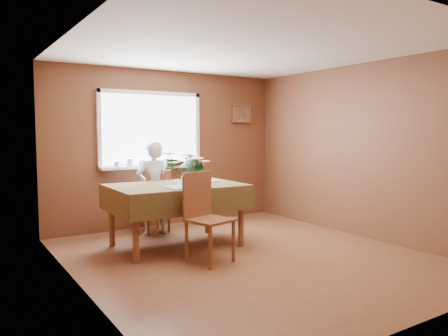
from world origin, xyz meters
TOP-DOWN VIEW (x-y plane):
  - floor at (0.00, 0.00)m, footprint 4.50×4.50m
  - ceiling at (0.00, 0.00)m, footprint 4.50×4.50m
  - wall_back at (0.00, 2.25)m, footprint 4.00×0.00m
  - wall_front at (0.00, -2.25)m, footprint 4.00×0.00m
  - wall_left at (-2.00, 0.00)m, footprint 0.00×4.50m
  - wall_right at (2.00, 0.00)m, footprint 0.00×4.50m
  - window_assembly at (-0.30, 2.19)m, footprint 1.72×0.20m
  - spoon_rack at (1.45, 2.22)m, footprint 0.44×0.05m
  - dining_table at (-0.52, 0.92)m, footprint 1.73×1.20m
  - chair_far at (-0.44, 1.78)m, footprint 0.44×0.44m
  - chair_near at (-0.53, 0.15)m, footprint 0.55×0.55m
  - seated_woman at (-0.50, 1.70)m, footprint 0.53×0.37m
  - flower_bouquet at (-0.50, 0.68)m, footprint 0.52×0.52m
  - side_plate at (0.03, 0.97)m, footprint 0.30×0.30m
  - table_knife at (-0.37, 0.73)m, footprint 0.08×0.21m

SIDE VIEW (x-z plane):
  - floor at x=0.00m, z-range 0.00..0.00m
  - chair_far at x=-0.44m, z-range 0.04..1.00m
  - chair_near at x=-0.53m, z-range 0.04..1.09m
  - seated_woman at x=-0.50m, z-range 0.00..1.38m
  - dining_table at x=-0.52m, z-range 0.31..1.14m
  - side_plate at x=0.03m, z-range 0.83..0.84m
  - table_knife at x=-0.37m, z-range 0.84..0.84m
  - flower_bouquet at x=-0.50m, z-range 0.90..1.34m
  - wall_back at x=0.00m, z-range -0.75..3.25m
  - wall_front at x=0.00m, z-range -0.75..3.25m
  - wall_left at x=-2.00m, z-range -1.00..3.50m
  - wall_right at x=2.00m, z-range -1.00..3.50m
  - window_assembly at x=-0.30m, z-range 0.73..1.95m
  - spoon_rack at x=1.45m, z-range 1.69..2.02m
  - ceiling at x=0.00m, z-range 2.50..2.50m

